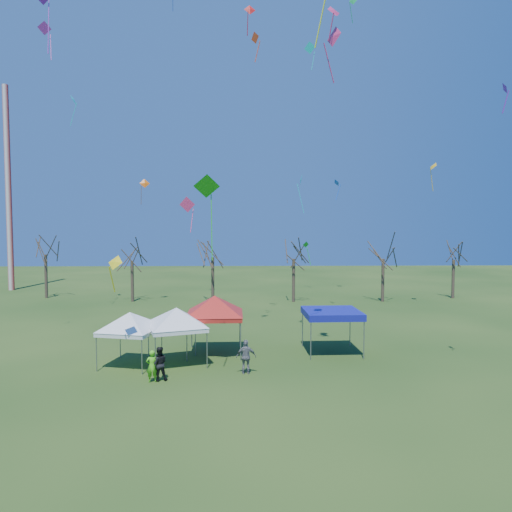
{
  "coord_description": "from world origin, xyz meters",
  "views": [
    {
      "loc": [
        1.02,
        -22.89,
        7.62
      ],
      "look_at": [
        1.63,
        3.0,
        6.05
      ],
      "focal_mm": 32.0,
      "sensor_mm": 36.0,
      "label": 1
    }
  ],
  "objects_px": {
    "tent_white_west": "(130,316)",
    "tent_red": "(215,300)",
    "tree_0": "(45,239)",
    "tree_3": "(294,243)",
    "tent_white_mid": "(176,311)",
    "tent_blue": "(332,314)",
    "tree_5": "(454,246)",
    "tree_1": "(132,246)",
    "tree_4": "(383,244)",
    "person_grey": "(246,357)",
    "tree_2": "(213,241)",
    "radio_mast": "(8,189)",
    "person_dark": "(159,364)",
    "person_green": "(152,366)"
  },
  "relations": [
    {
      "from": "tent_white_mid",
      "to": "tent_blue",
      "type": "xyz_separation_m",
      "value": [
        9.15,
        2.19,
        -0.57
      ]
    },
    {
      "from": "tree_5",
      "to": "tent_blue",
      "type": "height_order",
      "value": "tree_5"
    },
    {
      "from": "tree_0",
      "to": "tree_3",
      "type": "height_order",
      "value": "tree_0"
    },
    {
      "from": "tree_4",
      "to": "person_grey",
      "type": "distance_m",
      "value": 27.88
    },
    {
      "from": "person_dark",
      "to": "person_green",
      "type": "distance_m",
      "value": 0.37
    },
    {
      "from": "tent_blue",
      "to": "person_grey",
      "type": "xyz_separation_m",
      "value": [
        -5.26,
        -3.98,
        -1.52
      ]
    },
    {
      "from": "tree_1",
      "to": "tree_2",
      "type": "height_order",
      "value": "tree_2"
    },
    {
      "from": "tent_white_mid",
      "to": "person_grey",
      "type": "height_order",
      "value": "tent_white_mid"
    },
    {
      "from": "tree_1",
      "to": "tent_white_mid",
      "type": "bearing_deg",
      "value": -70.35
    },
    {
      "from": "radio_mast",
      "to": "tree_3",
      "type": "height_order",
      "value": "radio_mast"
    },
    {
      "from": "tree_5",
      "to": "tree_0",
      "type": "bearing_deg",
      "value": 178.31
    },
    {
      "from": "tent_red",
      "to": "tree_5",
      "type": "bearing_deg",
      "value": 41.27
    },
    {
      "from": "tree_0",
      "to": "tree_4",
      "type": "distance_m",
      "value": 36.36
    },
    {
      "from": "tent_white_mid",
      "to": "person_green",
      "type": "distance_m",
      "value": 3.77
    },
    {
      "from": "tree_3",
      "to": "tent_white_west",
      "type": "height_order",
      "value": "tree_3"
    },
    {
      "from": "person_grey",
      "to": "tree_4",
      "type": "bearing_deg",
      "value": -123.77
    },
    {
      "from": "tent_red",
      "to": "tent_blue",
      "type": "xyz_separation_m",
      "value": [
        7.15,
        0.09,
        -0.91
      ]
    },
    {
      "from": "tree_4",
      "to": "tent_blue",
      "type": "relative_size",
      "value": 2.29
    },
    {
      "from": "tent_blue",
      "to": "radio_mast",
      "type": "bearing_deg",
      "value": 139.42
    },
    {
      "from": "tent_white_west",
      "to": "person_green",
      "type": "distance_m",
      "value": 3.8
    },
    {
      "from": "tree_4",
      "to": "tent_blue",
      "type": "height_order",
      "value": "tree_4"
    },
    {
      "from": "tree_5",
      "to": "tent_white_mid",
      "type": "xyz_separation_m",
      "value": [
        -26.55,
        -23.65,
        -2.74
      ]
    },
    {
      "from": "tree_0",
      "to": "tree_3",
      "type": "bearing_deg",
      "value": -7.08
    },
    {
      "from": "tent_white_west",
      "to": "tent_blue",
      "type": "relative_size",
      "value": 1.12
    },
    {
      "from": "tree_0",
      "to": "tent_white_west",
      "type": "bearing_deg",
      "value": -58.44
    },
    {
      "from": "radio_mast",
      "to": "person_green",
      "type": "distance_m",
      "value": 43.88
    },
    {
      "from": "tent_white_west",
      "to": "tree_5",
      "type": "bearing_deg",
      "value": 39.41
    },
    {
      "from": "tent_red",
      "to": "person_green",
      "type": "bearing_deg",
      "value": -118.74
    },
    {
      "from": "tent_white_mid",
      "to": "person_green",
      "type": "bearing_deg",
      "value": -104.82
    },
    {
      "from": "tree_2",
      "to": "tree_4",
      "type": "height_order",
      "value": "tree_2"
    },
    {
      "from": "person_dark",
      "to": "tree_4",
      "type": "bearing_deg",
      "value": -141.21
    },
    {
      "from": "tree_2",
      "to": "tree_5",
      "type": "distance_m",
      "value": 26.15
    },
    {
      "from": "tree_0",
      "to": "person_dark",
      "type": "relative_size",
      "value": 4.92
    },
    {
      "from": "tree_1",
      "to": "tree_3",
      "type": "height_order",
      "value": "tree_3"
    },
    {
      "from": "tree_1",
      "to": "person_dark",
      "type": "xyz_separation_m",
      "value": [
        7.46,
        -25.01,
        -4.93
      ]
    },
    {
      "from": "tree_4",
      "to": "person_green",
      "type": "relative_size",
      "value": 4.95
    },
    {
      "from": "tree_5",
      "to": "person_grey",
      "type": "relative_size",
      "value": 4.15
    },
    {
      "from": "tree_2",
      "to": "tree_3",
      "type": "bearing_deg",
      "value": -2.27
    },
    {
      "from": "tree_3",
      "to": "tree_4",
      "type": "bearing_deg",
      "value": -0.26
    },
    {
      "from": "tent_white_west",
      "to": "tree_1",
      "type": "bearing_deg",
      "value": 103.52
    },
    {
      "from": "tent_red",
      "to": "person_grey",
      "type": "height_order",
      "value": "tent_red"
    },
    {
      "from": "tent_white_west",
      "to": "tent_red",
      "type": "distance_m",
      "value": 5.12
    },
    {
      "from": "tent_blue",
      "to": "tree_1",
      "type": "bearing_deg",
      "value": 130.44
    },
    {
      "from": "tree_3",
      "to": "person_dark",
      "type": "distance_m",
      "value": 26.64
    },
    {
      "from": "tent_white_mid",
      "to": "tent_red",
      "type": "height_order",
      "value": "tent_red"
    },
    {
      "from": "tree_2",
      "to": "tree_4",
      "type": "distance_m",
      "value": 17.73
    },
    {
      "from": "tree_3",
      "to": "tent_red",
      "type": "height_order",
      "value": "tree_3"
    },
    {
      "from": "tent_white_mid",
      "to": "tree_0",
      "type": "bearing_deg",
      "value": 125.82
    },
    {
      "from": "tree_3",
      "to": "tree_5",
      "type": "bearing_deg",
      "value": 6.52
    },
    {
      "from": "person_green",
      "to": "tent_blue",
      "type": "bearing_deg",
      "value": -167.0
    }
  ]
}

